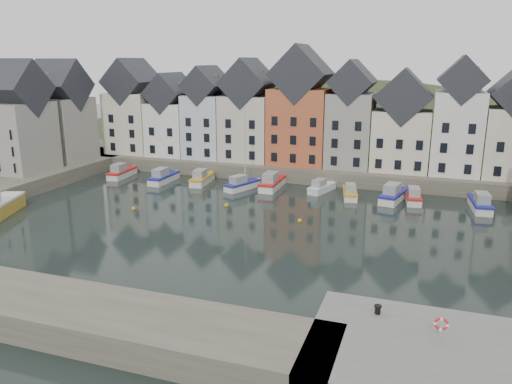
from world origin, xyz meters
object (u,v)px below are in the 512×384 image
at_px(boat_a, 121,172).
at_px(boat_d, 242,184).
at_px(mooring_bollard, 378,309).
at_px(life_ring_post, 441,325).

relative_size(boat_a, boat_d, 0.57).
bearing_deg(mooring_bollard, boat_a, 140.45).
bearing_deg(life_ring_post, boat_a, 141.42).
bearing_deg(boat_d, boat_a, -161.68).
xyz_separation_m(boat_a, boat_d, (20.11, -1.02, 0.01)).
relative_size(mooring_bollard, life_ring_post, 0.43).
height_order(boat_a, boat_d, boat_d).
height_order(boat_d, mooring_bollard, boat_d).
height_order(boat_d, life_ring_post, boat_d).
relative_size(boat_d, life_ring_post, 8.72).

